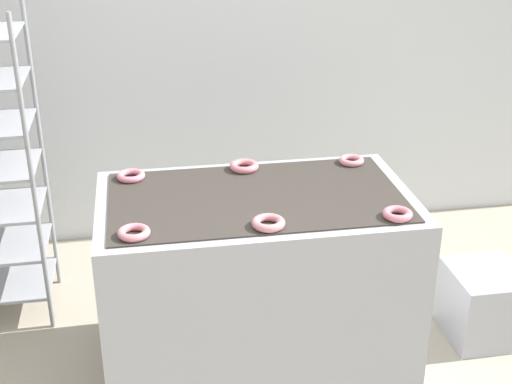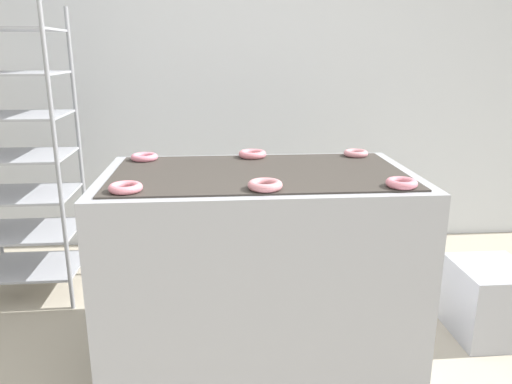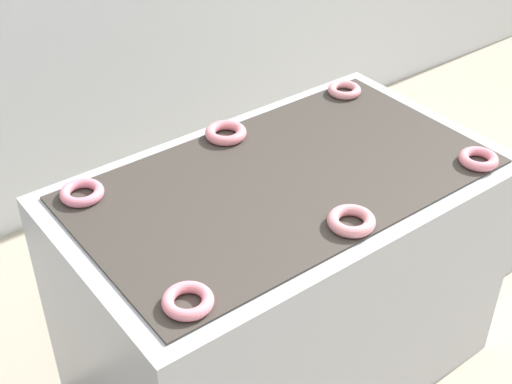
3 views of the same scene
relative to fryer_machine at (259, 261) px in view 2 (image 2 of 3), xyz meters
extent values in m
cube|color=silver|center=(0.00, 1.45, 0.95)|extent=(8.00, 0.05, 2.80)
cube|color=#A8AAB2|center=(0.00, 0.00, 0.00)|extent=(1.44, 0.84, 0.89)
cube|color=#38332D|center=(0.00, 0.00, 0.44)|extent=(1.32, 0.74, 0.01)
cube|color=#262628|center=(0.39, -0.38, 0.17)|extent=(0.12, 0.07, 0.10)
cylinder|color=gray|center=(-1.03, 0.44, 0.39)|extent=(0.02, 0.02, 1.67)
cylinder|color=gray|center=(-1.03, 0.89, 0.39)|extent=(0.02, 0.02, 1.67)
cube|color=#A8AAB2|center=(-1.31, 0.66, -0.28)|extent=(0.55, 0.45, 0.01)
cube|color=#A8AAB2|center=(-1.31, 0.66, -0.05)|extent=(0.55, 0.45, 0.01)
cube|color=#A8AAB2|center=(-1.31, 0.66, 0.18)|extent=(0.55, 0.45, 0.01)
cube|color=#A8AAB2|center=(-1.31, 0.66, 0.41)|extent=(0.55, 0.45, 0.01)
cube|color=#A8AAB2|center=(-1.31, 0.66, 0.63)|extent=(0.55, 0.45, 0.01)
cube|color=#A8AAB2|center=(-1.31, 0.66, 0.86)|extent=(0.55, 0.45, 0.01)
cube|color=#A8AAB2|center=(-1.31, 0.66, 1.09)|extent=(0.55, 0.45, 0.01)
cube|color=#A8AAB2|center=(1.19, -0.01, -0.26)|extent=(0.36, 0.40, 0.38)
torus|color=pink|center=(-0.55, -0.29, 0.46)|extent=(0.13, 0.13, 0.03)
torus|color=pink|center=(0.00, -0.30, 0.46)|extent=(0.14, 0.14, 0.03)
torus|color=pink|center=(0.56, -0.31, 0.46)|extent=(0.13, 0.13, 0.03)
torus|color=pink|center=(-0.56, 0.29, 0.46)|extent=(0.13, 0.13, 0.03)
torus|color=pink|center=(-0.01, 0.32, 0.46)|extent=(0.14, 0.14, 0.03)
torus|color=pink|center=(0.54, 0.30, 0.46)|extent=(0.13, 0.13, 0.03)
camera|label=1|loc=(-0.49, -2.88, 1.81)|focal=50.00mm
camera|label=2|loc=(-0.19, -2.22, 0.98)|focal=35.00mm
camera|label=3|loc=(-1.19, -1.43, 1.73)|focal=50.00mm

